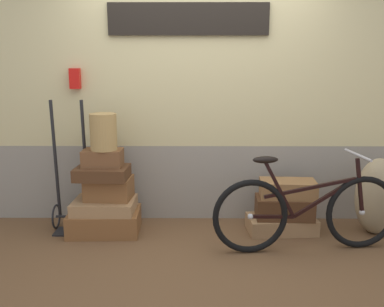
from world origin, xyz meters
The scene contains 14 objects.
ground centered at (0.00, 0.00, -0.03)m, with size 10.11×5.20×0.06m, color brown.
station_building centered at (0.01, 0.85, 1.46)m, with size 8.11×0.74×2.92m.
suitcase_0 centered at (-0.91, 0.37, 0.11)m, with size 0.67×0.47×0.22m, color brown.
suitcase_1 centered at (-0.91, 0.36, 0.27)m, with size 0.59×0.43×0.12m, color #9E754C.
suitcase_2 centered at (-0.86, 0.40, 0.44)m, with size 0.43×0.32×0.21m, color brown.
suitcase_3 centered at (-0.91, 0.35, 0.60)m, with size 0.49×0.35×0.12m, color #4C2D19.
suitcase_4 centered at (-0.91, 0.40, 0.74)m, with size 0.37×0.26×0.16m, color brown.
suitcase_5 centered at (0.82, 0.38, 0.08)m, with size 0.65×0.36×0.15m, color #9E754C.
suitcase_6 centered at (0.84, 0.37, 0.25)m, with size 0.54×0.31×0.20m, color #4C2D19.
suitcase_7 centered at (0.87, 0.39, 0.44)m, with size 0.53×0.30×0.16m, color olive.
wicker_basket centered at (-0.89, 0.38, 0.99)m, with size 0.25×0.25×0.34m, color #A8844C.
luggage_trolley centered at (-1.24, 0.44, 0.33)m, with size 0.37×0.34×1.29m.
burlap_sack centered at (1.72, 0.35, 0.37)m, with size 0.42×0.36×0.75m, color #9E8966.
bicycle centered at (0.94, -0.04, 0.35)m, with size 1.66×0.46×0.86m.
Camera 1 is at (-0.03, -3.66, 1.64)m, focal length 40.80 mm.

